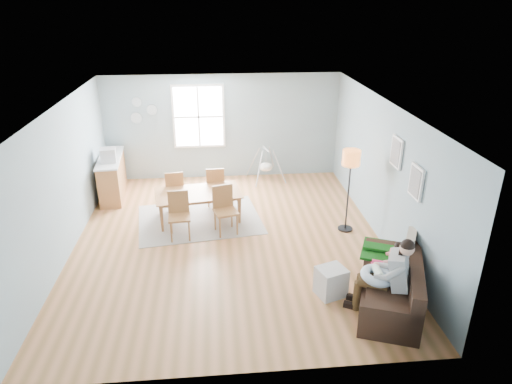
{
  "coord_description": "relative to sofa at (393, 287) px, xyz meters",
  "views": [
    {
      "loc": [
        -0.19,
        -7.96,
        4.5
      ],
      "look_at": [
        0.55,
        0.05,
        1.0
      ],
      "focal_mm": 32.0,
      "sensor_mm": 36.0,
      "label": 1
    }
  ],
  "objects": [
    {
      "name": "toddler",
      "position": [
        -0.01,
        0.2,
        0.39
      ],
      "size": [
        0.52,
        0.41,
        0.77
      ],
      "color": "silver",
      "rests_on": "sofa"
    },
    {
      "name": "nursing_pillow",
      "position": [
        -0.36,
        -0.17,
        0.34
      ],
      "size": [
        0.68,
        0.67,
        0.21
      ],
      "primitive_type": "torus",
      "rotation": [
        0.0,
        0.14,
        -0.42
      ],
      "color": "silver",
      "rests_on": "father"
    },
    {
      "name": "window",
      "position": [
        -3.1,
        5.68,
        1.36
      ],
      "size": [
        1.32,
        0.08,
        1.62
      ],
      "color": "white",
      "rests_on": "room"
    },
    {
      "name": "green_throw",
      "position": [
        0.16,
        0.65,
        0.23
      ],
      "size": [
        1.14,
        1.06,
        0.04
      ],
      "primitive_type": "cube",
      "rotation": [
        0.0,
        0.0,
        -0.42
      ],
      "color": "#125213",
      "rests_on": "sofa"
    },
    {
      "name": "storage_cube",
      "position": [
        -0.93,
        0.28,
        -0.04
      ],
      "size": [
        0.54,
        0.51,
        0.48
      ],
      "color": "silver",
      "rests_on": "room"
    },
    {
      "name": "monitor",
      "position": [
        -5.16,
        4.39,
        0.84
      ],
      "size": [
        0.38,
        0.37,
        0.32
      ],
      "color": "#B3B3B8",
      "rests_on": "counter"
    },
    {
      "name": "beige_pillow",
      "position": [
        0.38,
        0.42,
        0.46
      ],
      "size": [
        0.35,
        0.5,
        0.49
      ],
      "primitive_type": "cube",
      "rotation": [
        0.0,
        0.0,
        -0.49
      ],
      "color": "#B7A78C",
      "rests_on": "sofa"
    },
    {
      "name": "chair_sw",
      "position": [
        -3.47,
        2.49,
        0.26
      ],
      "size": [
        0.46,
        0.46,
        0.95
      ],
      "color": "brown",
      "rests_on": "rug"
    },
    {
      "name": "rug",
      "position": [
        -3.11,
        3.18,
        -0.28
      ],
      "size": [
        2.82,
        2.29,
        0.01
      ],
      "primitive_type": "cube",
      "rotation": [
        0.0,
        0.0,
        0.14
      ],
      "color": "gray",
      "rests_on": "room"
    },
    {
      "name": "chair_ne",
      "position": [
        -2.74,
        3.87,
        0.25
      ],
      "size": [
        0.45,
        0.45,
        0.94
      ],
      "color": "brown",
      "rests_on": "rug"
    },
    {
      "name": "wall_plates",
      "position": [
        -4.51,
        5.69,
        1.54
      ],
      "size": [
        0.67,
        0.02,
        0.66
      ],
      "color": "#899AA5",
      "rests_on": "room"
    },
    {
      "name": "infant",
      "position": [
        -0.35,
        -0.14,
        0.41
      ],
      "size": [
        0.14,
        0.34,
        0.13
      ],
      "color": "silver",
      "rests_on": "nursing_pillow"
    },
    {
      "name": "dining_table",
      "position": [
        -3.11,
        3.18,
        0.03
      ],
      "size": [
        1.92,
        1.25,
        0.63
      ],
      "primitive_type": "imported",
      "rotation": [
        0.0,
        0.0,
        0.15
      ],
      "color": "#976231",
      "rests_on": "rug"
    },
    {
      "name": "baby_swing",
      "position": [
        -1.42,
        5.32,
        0.1
      ],
      "size": [
        1.01,
        1.02,
        0.86
      ],
      "color": "#B3B3B8",
      "rests_on": "room"
    },
    {
      "name": "chair_nw",
      "position": [
        -3.65,
        3.75,
        0.24
      ],
      "size": [
        0.49,
        0.49,
        0.93
      ],
      "color": "brown",
      "rests_on": "rug"
    },
    {
      "name": "room",
      "position": [
        -2.5,
        2.22,
        2.14
      ],
      "size": [
        8.4,
        9.4,
        3.9
      ],
      "color": "#9D6837"
    },
    {
      "name": "counter",
      "position": [
        -5.2,
        4.72,
        0.2
      ],
      "size": [
        0.66,
        1.77,
        0.97
      ],
      "color": "#976231",
      "rests_on": "room"
    },
    {
      "name": "floor_lamp",
      "position": [
        -0.08,
        2.45,
        1.15
      ],
      "size": [
        0.35,
        0.35,
        1.73
      ],
      "color": "black",
      "rests_on": "room"
    },
    {
      "name": "father",
      "position": [
        -0.22,
        -0.22,
        0.41
      ],
      "size": [
        0.98,
        0.75,
        1.31
      ],
      "color": "#959597",
      "rests_on": "sofa"
    },
    {
      "name": "sofa",
      "position": [
        0.0,
        0.0,
        0.0
      ],
      "size": [
        1.49,
        2.17,
        0.81
      ],
      "color": "black",
      "rests_on": "room"
    },
    {
      "name": "chair_se",
      "position": [
        -2.57,
        2.62,
        0.28
      ],
      "size": [
        0.54,
        0.54,
        0.98
      ],
      "color": "brown",
      "rests_on": "rug"
    },
    {
      "name": "pictures",
      "position": [
        0.46,
        1.17,
        1.56
      ],
      "size": [
        0.05,
        1.34,
        0.74
      ],
      "color": "white",
      "rests_on": "room"
    }
  ]
}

